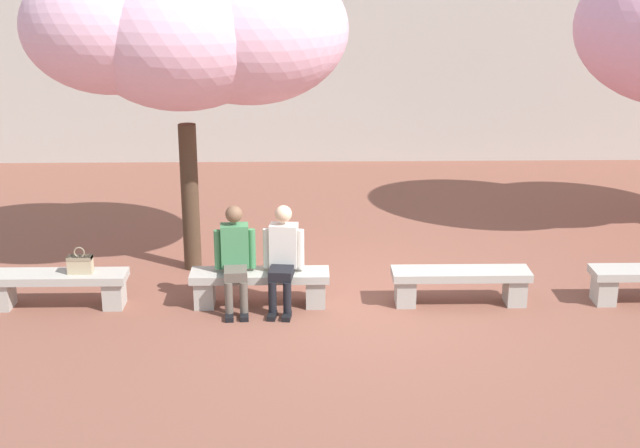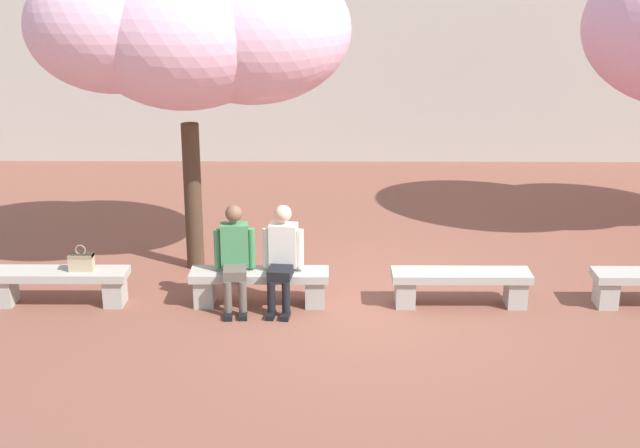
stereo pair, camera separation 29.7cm
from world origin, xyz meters
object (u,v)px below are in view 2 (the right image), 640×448
stone_bench_center (461,283)px  person_seated_right (282,254)px  stone_bench_near_west (260,282)px  cherry_tree_main (192,30)px  person_seated_left (235,253)px  stone_bench_west_end (59,282)px  handbag (81,261)px

stone_bench_center → person_seated_right: 2.25m
stone_bench_near_west → cherry_tree_main: bearing=123.6°
person_seated_left → stone_bench_center: bearing=1.1°
stone_bench_near_west → cherry_tree_main: cherry_tree_main is taller
stone_bench_center → person_seated_left: size_ratio=1.34×
stone_bench_west_end → stone_bench_near_west: (2.51, 0.00, 0.00)m
handbag → person_seated_right: bearing=-1.2°
stone_bench_west_end → handbag: size_ratio=5.08×
stone_bench_west_end → handbag: (0.30, -0.00, 0.28)m
stone_bench_near_west → person_seated_left: person_seated_left is taller
person_seated_left → person_seated_right: size_ratio=1.00×
stone_bench_near_west → person_seated_left: bearing=-169.7°
stone_bench_near_west → stone_bench_center: same height
person_seated_right → handbag: bearing=178.8°
stone_bench_near_west → person_seated_right: bearing=-10.3°
person_seated_left → handbag: size_ratio=3.81×
stone_bench_near_west → person_seated_right: size_ratio=1.34×
stone_bench_west_end → stone_bench_near_west: size_ratio=1.00×
stone_bench_center → person_seated_left: 2.83m
person_seated_right → stone_bench_center: bearing=1.4°
person_seated_left → person_seated_right: 0.59m
stone_bench_center → cherry_tree_main: 4.72m
person_seated_left → stone_bench_near_west: bearing=10.3°
stone_bench_center → stone_bench_west_end: bearing=180.0°
stone_bench_near_west → handbag: (-2.21, -0.00, 0.28)m
stone_bench_west_end → person_seated_right: person_seated_right is taller
stone_bench_west_end → cherry_tree_main: cherry_tree_main is taller
person_seated_left → cherry_tree_main: cherry_tree_main is taller
stone_bench_west_end → handbag: bearing=-0.1°
person_seated_right → cherry_tree_main: bearing=130.2°
person_seated_right → handbag: person_seated_right is taller
handbag → stone_bench_center: bearing=0.0°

